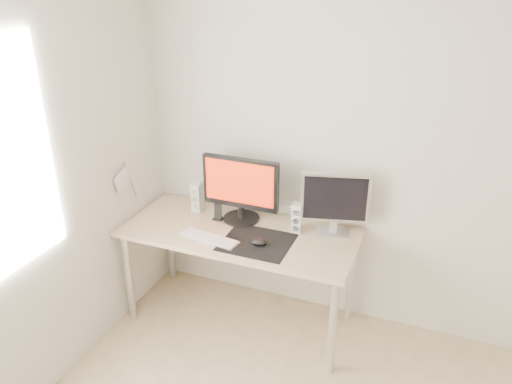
% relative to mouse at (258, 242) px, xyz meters
% --- Properties ---
extents(wall_back, '(3.50, 0.00, 3.50)m').
position_rel_mouse_xyz_m(wall_back, '(0.74, 0.50, 0.50)').
color(wall_back, white).
rests_on(wall_back, ground).
extents(mousepad, '(0.45, 0.40, 0.00)m').
position_rel_mouse_xyz_m(mousepad, '(-0.02, 0.03, -0.02)').
color(mousepad, black).
rests_on(mousepad, desk).
extents(mouse, '(0.12, 0.07, 0.04)m').
position_rel_mouse_xyz_m(mouse, '(0.00, 0.00, 0.00)').
color(mouse, black).
rests_on(mouse, mousepad).
extents(desk, '(1.60, 0.70, 0.73)m').
position_rel_mouse_xyz_m(desk, '(-0.19, 0.13, -0.10)').
color(desk, '#D1B587').
rests_on(desk, ground).
extents(main_monitor, '(0.55, 0.26, 0.47)m').
position_rel_mouse_xyz_m(main_monitor, '(-0.24, 0.29, 0.23)').
color(main_monitor, black).
rests_on(main_monitor, desk).
extents(second_monitor, '(0.45, 0.21, 0.43)m').
position_rel_mouse_xyz_m(second_monitor, '(0.41, 0.33, 0.22)').
color(second_monitor, silver).
rests_on(second_monitor, desk).
extents(speaker_left, '(0.07, 0.08, 0.21)m').
position_rel_mouse_xyz_m(speaker_left, '(-0.60, 0.31, 0.08)').
color(speaker_left, white).
rests_on(speaker_left, desk).
extents(speaker_right, '(0.07, 0.08, 0.21)m').
position_rel_mouse_xyz_m(speaker_right, '(0.18, 0.26, 0.08)').
color(speaker_right, silver).
rests_on(speaker_right, desk).
extents(keyboard, '(0.43, 0.18, 0.02)m').
position_rel_mouse_xyz_m(keyboard, '(-0.33, -0.04, -0.02)').
color(keyboard, silver).
rests_on(keyboard, desk).
extents(phone_dock, '(0.07, 0.06, 0.12)m').
position_rel_mouse_xyz_m(phone_dock, '(-0.39, 0.23, 0.01)').
color(phone_dock, black).
rests_on(phone_dock, desk).
extents(pennant, '(0.01, 0.23, 0.29)m').
position_rel_mouse_xyz_m(pennant, '(-0.98, -0.01, 0.29)').
color(pennant, '#A57F54').
rests_on(pennant, wall_left).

